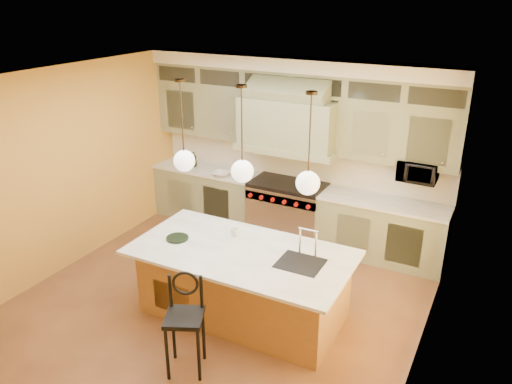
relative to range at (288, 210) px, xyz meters
The scene contains 18 objects.
floor 2.20m from the range, 90.00° to the right, with size 5.00×5.00×0.00m, color brown.
ceiling 3.23m from the range, 90.00° to the right, with size 5.00×5.00×0.00m, color white.
wall_back 1.03m from the range, 90.00° to the left, with size 5.00×5.00×0.00m, color gold.
wall_front 4.74m from the range, 90.00° to the right, with size 5.00×5.00×0.00m, color gold.
wall_left 3.43m from the range, 139.39° to the right, with size 5.00×5.00×0.00m, color gold.
wall_right 3.43m from the range, 40.61° to the right, with size 5.00×5.00×0.00m, color gold.
back_cabinetry 0.95m from the range, 90.00° to the left, with size 5.00×0.77×2.90m.
range is the anchor object (origin of this frame).
kitchen_island 2.24m from the range, 79.59° to the right, with size 2.67×1.42×1.35m.
counter_stool 3.37m from the range, 84.32° to the right, with size 0.52×0.52×1.12m.
microwave 2.18m from the range, ahead, with size 0.54×0.37×0.30m, color black.
oil_bottle_a 1.91m from the range, behind, with size 0.10×0.10×0.27m, color black.
oil_bottle_b 0.91m from the range, 162.65° to the right, with size 0.08×0.08×0.17m, color black.
fruit_bowl 1.26m from the range, behind, with size 0.29×0.29×0.07m, color silver.
cup 2.01m from the range, 86.24° to the right, with size 0.10×0.10×0.10m, color silver.
pendant_left 2.68m from the range, 100.28° to the right, with size 0.26×0.26×1.11m.
pendant_center 2.68m from the range, 79.72° to the right, with size 0.26×0.26×1.11m.
pendant_right 2.91m from the range, 61.45° to the right, with size 0.26×0.26×1.11m.
Camera 1 is at (3.02, -4.70, 3.82)m, focal length 35.00 mm.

